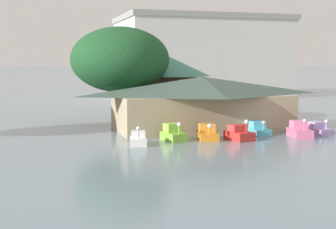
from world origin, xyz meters
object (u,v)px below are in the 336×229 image
at_px(pedal_boat_lime, 173,134).
at_px(pedal_boat_lavender, 318,129).
at_px(pedal_boat_orange, 207,133).
at_px(shoreline_tree_mid, 120,60).
at_px(background_building_block, 201,57).
at_px(pedal_boat_red, 239,134).
at_px(pedal_boat_cyan, 258,129).
at_px(green_roof_pavilion, 162,81).
at_px(boathouse, 202,102).
at_px(pedal_boat_white, 138,139).
at_px(pedal_boat_pink, 300,131).

distance_m(pedal_boat_lime, pedal_boat_lavender, 13.69).
bearing_deg(pedal_boat_orange, pedal_boat_lime, -87.30).
bearing_deg(shoreline_tree_mid, background_building_block, 59.60).
height_order(pedal_boat_red, pedal_boat_lavender, pedal_boat_red).
distance_m(pedal_boat_lime, background_building_block, 56.61).
bearing_deg(pedal_boat_lavender, pedal_boat_orange, -98.29).
relative_size(pedal_boat_cyan, background_building_block, 0.07).
height_order(pedal_boat_lime, pedal_boat_orange, pedal_boat_lime).
height_order(pedal_boat_cyan, green_roof_pavilion, green_roof_pavilion).
distance_m(pedal_boat_orange, boathouse, 6.79).
bearing_deg(pedal_boat_orange, green_roof_pavilion, -171.61).
bearing_deg(background_building_block, pedal_boat_lavender, -98.67).
bearing_deg(pedal_boat_lavender, green_roof_pavilion, -157.23).
bearing_deg(pedal_boat_lavender, background_building_block, 162.17).
bearing_deg(pedal_boat_white, pedal_boat_lavender, 105.39).
bearing_deg(green_roof_pavilion, pedal_boat_red, -83.87).
relative_size(pedal_boat_cyan, pedal_boat_lavender, 0.86).
xyz_separation_m(pedal_boat_cyan, green_roof_pavilion, (-4.82, 14.99, 3.90)).
bearing_deg(background_building_block, pedal_boat_orange, -109.72).
height_order(pedal_boat_white, pedal_boat_orange, pedal_boat_white).
distance_m(pedal_boat_lime, green_roof_pavilion, 16.86).
height_order(pedal_boat_orange, pedal_boat_lavender, pedal_boat_orange).
distance_m(pedal_boat_pink, pedal_boat_lavender, 2.57).
relative_size(pedal_boat_red, pedal_boat_lavender, 0.97).
xyz_separation_m(pedal_boat_red, pedal_boat_lavender, (8.28, 1.05, -0.07)).
bearing_deg(pedal_boat_pink, pedal_boat_cyan, -113.71).
xyz_separation_m(pedal_boat_cyan, pedal_boat_pink, (2.92, -2.17, 0.06)).
relative_size(green_roof_pavilion, shoreline_tree_mid, 1.10).
bearing_deg(pedal_boat_pink, pedal_boat_orange, -82.01).
distance_m(pedal_boat_lime, pedal_boat_orange, 2.93).
distance_m(pedal_boat_pink, green_roof_pavilion, 19.21).
bearing_deg(pedal_boat_red, pedal_boat_lavender, 85.13).
distance_m(pedal_boat_lime, boathouse, 7.73).
bearing_deg(green_roof_pavilion, pedal_boat_cyan, -72.19).
relative_size(pedal_boat_pink, shoreline_tree_mid, 0.32).
bearing_deg(pedal_boat_orange, pedal_boat_red, 81.08).
height_order(pedal_boat_lime, pedal_boat_red, pedal_boat_red).
bearing_deg(pedal_boat_cyan, pedal_boat_red, -52.51).
height_order(pedal_boat_white, pedal_boat_pink, pedal_boat_pink).
relative_size(pedal_boat_lime, boathouse, 0.15).
xyz_separation_m(pedal_boat_cyan, pedal_boat_lavender, (5.32, -1.28, -0.04)).
relative_size(pedal_boat_white, pedal_boat_lime, 0.98).
xyz_separation_m(pedal_boat_lavender, shoreline_tree_mid, (-16.02, 11.24, 6.36)).
height_order(pedal_boat_white, background_building_block, background_building_block).
distance_m(pedal_boat_white, background_building_block, 59.07).
bearing_deg(boathouse, pedal_boat_lime, -128.94).
bearing_deg(pedal_boat_orange, pedal_boat_lavender, 101.50).
bearing_deg(green_roof_pavilion, background_building_block, 63.20).
xyz_separation_m(pedal_boat_orange, boathouse, (1.77, 6.18, 2.17)).
bearing_deg(pedal_boat_cyan, boathouse, -142.91).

